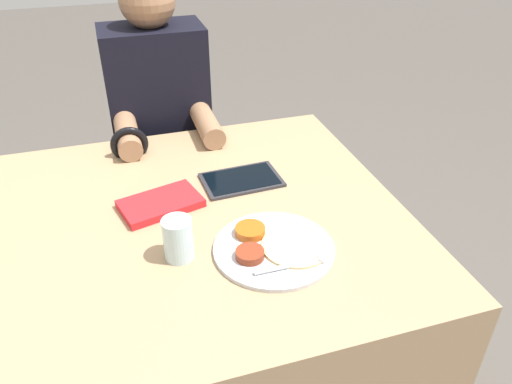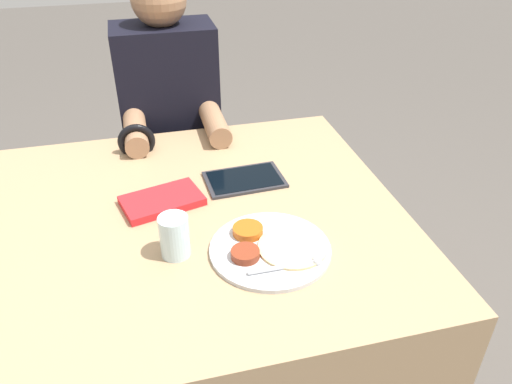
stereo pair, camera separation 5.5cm
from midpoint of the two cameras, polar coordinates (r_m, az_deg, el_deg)
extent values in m
cube|color=#9E7F5B|center=(1.47, -6.53, -14.54)|extent=(1.10, 0.95, 0.74)
cylinder|color=#B7BABF|center=(1.11, 3.06, -6.57)|extent=(0.27, 0.27, 0.01)
cylinder|color=#B75114|center=(1.14, 0.44, -4.44)|extent=(0.07, 0.07, 0.02)
cylinder|color=maroon|center=(1.08, 0.24, -7.11)|extent=(0.06, 0.06, 0.02)
cylinder|color=#DBBC7F|center=(1.11, 5.62, -6.28)|extent=(0.15, 0.15, 0.01)
cylinder|color=#B7BABF|center=(1.05, 4.60, -8.57)|extent=(0.15, 0.01, 0.01)
sphere|color=#B7BABF|center=(1.08, 8.44, -7.86)|extent=(0.02, 0.02, 0.02)
cube|color=silver|center=(1.28, -9.44, -1.23)|extent=(0.22, 0.16, 0.01)
cube|color=red|center=(1.27, -9.46, -1.00)|extent=(0.22, 0.17, 0.02)
cube|color=#28282D|center=(1.35, -0.16, 1.41)|extent=(0.22, 0.15, 0.01)
cube|color=black|center=(1.35, -0.16, 1.58)|extent=(0.19, 0.13, 0.00)
cube|color=black|center=(2.04, -7.70, -4.36)|extent=(0.30, 0.22, 0.44)
cube|color=black|center=(1.78, -8.92, 9.03)|extent=(0.33, 0.20, 0.60)
cylinder|color=#936B4C|center=(1.58, -12.64, 6.79)|extent=(0.07, 0.23, 0.07)
cylinder|color=#936B4C|center=(1.60, -3.80, 7.88)|extent=(0.07, 0.23, 0.07)
torus|color=black|center=(1.52, -12.48, 5.66)|extent=(0.11, 0.02, 0.11)
cylinder|color=silver|center=(1.09, -7.86, -5.05)|extent=(0.06, 0.06, 0.10)
camera|label=1|loc=(0.03, -88.68, 0.85)|focal=35.00mm
camera|label=2|loc=(0.03, 91.32, -0.85)|focal=35.00mm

